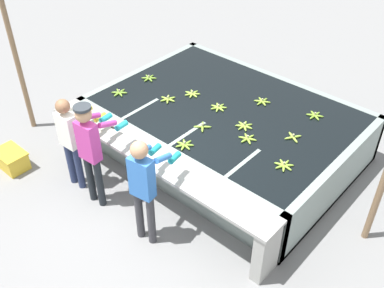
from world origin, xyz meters
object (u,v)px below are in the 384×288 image
Objects in this scene: banana_bunch_floating_6 at (168,99)px; banana_bunch_floating_3 at (192,94)px; banana_bunch_floating_0 at (149,78)px; banana_bunch_floating_1 at (248,139)px; banana_bunch_floating_8 at (203,127)px; banana_bunch_floating_11 at (315,115)px; knife_0 at (118,129)px; support_post_left at (14,48)px; worker_1 at (91,146)px; banana_bunch_floating_7 at (284,165)px; banana_bunch_floating_2 at (185,145)px; worker_0 at (71,136)px; banana_bunch_floating_4 at (218,107)px; banana_bunch_floating_10 at (244,126)px; banana_bunch_floating_5 at (293,137)px; banana_bunch_floating_9 at (262,101)px; worker_2 at (144,183)px; crate at (12,159)px; banana_bunch_floating_12 at (119,93)px.

banana_bunch_floating_3 is at bearing 64.65° from banana_bunch_floating_6.
banana_bunch_floating_1 is (2.43, -0.30, 0.00)m from banana_bunch_floating_0.
banana_bunch_floating_6 is 0.99m from banana_bunch_floating_8.
banana_bunch_floating_11 is 3.13m from knife_0.
support_post_left is at bearing -149.38° from banana_bunch_floating_11.
banana_bunch_floating_8 is 3.49m from support_post_left.
knife_0 is at bearing 107.97° from worker_1.
banana_bunch_floating_0 is at bearing 171.65° from banana_bunch_floating_7.
worker_0 is at bearing -143.45° from banana_bunch_floating_2.
knife_0 is at bearing -117.15° from banana_bunch_floating_4.
banana_bunch_floating_5 is at bearing 19.08° from banana_bunch_floating_10.
banana_bunch_floating_0 and banana_bunch_floating_4 have the same top height.
worker_1 is at bearing -104.27° from banana_bunch_floating_4.
banana_bunch_floating_0 is 2.12m from banana_bunch_floating_9.
banana_bunch_floating_7 is at bearing -18.75° from banana_bunch_floating_4.
worker_1 reaches higher than banana_bunch_floating_3.
worker_1 is 2.60m from support_post_left.
banana_bunch_floating_11 is at bearing 51.00° from worker_0.
banana_bunch_floating_11 is at bearing 75.66° from worker_2.
knife_0 is at bearing -60.83° from banana_bunch_floating_0.
worker_2 is at bearing -92.79° from banana_bunch_floating_10.
worker_1 is at bearing -109.40° from banana_bunch_floating_9.
worker_0 is at bearing 178.30° from worker_2.
banana_bunch_floating_1 and banana_bunch_floating_8 have the same top height.
banana_bunch_floating_5 is at bearing 1.98° from banana_bunch_floating_3.
crate is (-2.78, -0.46, -0.85)m from worker_2.
support_post_left is (-3.59, 0.44, 0.58)m from worker_2.
banana_bunch_floating_0 is at bearing 75.00° from crate.
worker_0 is 3.14m from banana_bunch_floating_7.
banana_bunch_floating_9 is (-0.10, 2.81, -0.13)m from worker_2.
banana_bunch_floating_9 is 1.00× the size of banana_bunch_floating_12.
worker_1 is 6.11× the size of banana_bunch_floating_1.
support_post_left reaches higher than crate.
banana_bunch_floating_9 is 0.80m from banana_bunch_floating_10.
banana_bunch_floating_11 is (0.87, 0.21, 0.00)m from banana_bunch_floating_9.
worker_1 is (0.55, -0.04, 0.12)m from worker_0.
banana_bunch_floating_1 is at bearing -135.41° from banana_bunch_floating_5.
worker_2 is at bearing -100.48° from banana_bunch_floating_1.
support_post_left is at bearing -165.67° from banana_bunch_floating_7.
worker_1 reaches higher than banana_bunch_floating_4.
worker_2 reaches higher than banana_bunch_floating_0.
banana_bunch_floating_0 is 2.74m from crate.
worker_2 reaches higher than banana_bunch_floating_11.
support_post_left is (-2.25, -1.37, 0.72)m from banana_bunch_floating_6.
banana_bunch_floating_3 is at bearing -157.14° from banana_bunch_floating_11.
worker_1 is 1.83m from banana_bunch_floating_6.
banana_bunch_floating_6 is 1.01× the size of banana_bunch_floating_10.
banana_bunch_floating_12 is 1.90m from support_post_left.
banana_bunch_floating_4 is (0.61, -0.04, 0.00)m from banana_bunch_floating_3.
support_post_left is at bearing 131.88° from crate.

